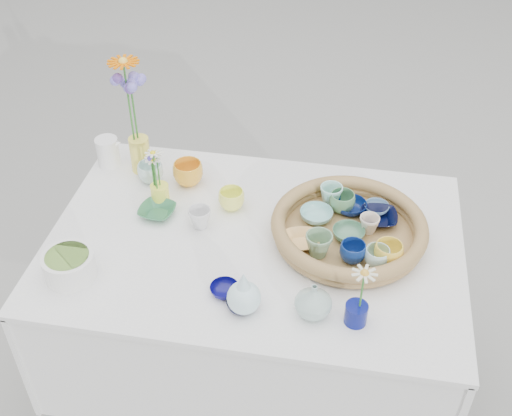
% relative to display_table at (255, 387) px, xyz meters
% --- Properties ---
extents(ground, '(80.00, 80.00, 0.00)m').
position_rel_display_table_xyz_m(ground, '(0.00, 0.00, 0.00)').
color(ground, '#999893').
extents(display_table, '(1.26, 0.86, 0.77)m').
position_rel_display_table_xyz_m(display_table, '(0.00, 0.00, 0.00)').
color(display_table, white).
rests_on(display_table, ground).
extents(wicker_tray, '(0.47, 0.47, 0.08)m').
position_rel_display_table_xyz_m(wicker_tray, '(0.28, 0.05, 0.80)').
color(wicker_tray, olive).
rests_on(wicker_tray, display_table).
extents(tray_ceramic_0, '(0.11, 0.11, 0.03)m').
position_rel_display_table_xyz_m(tray_ceramic_0, '(0.28, 0.16, 0.80)').
color(tray_ceramic_0, navy).
rests_on(tray_ceramic_0, wicker_tray).
extents(tray_ceramic_1, '(0.13, 0.13, 0.03)m').
position_rel_display_table_xyz_m(tray_ceramic_1, '(0.37, 0.13, 0.80)').
color(tray_ceramic_1, black).
rests_on(tray_ceramic_1, wicker_tray).
extents(tray_ceramic_2, '(0.10, 0.10, 0.07)m').
position_rel_display_table_xyz_m(tray_ceramic_2, '(0.40, -0.05, 0.82)').
color(tray_ceramic_2, yellow).
rests_on(tray_ceramic_2, wicker_tray).
extents(tray_ceramic_3, '(0.12, 0.12, 0.03)m').
position_rel_display_table_xyz_m(tray_ceramic_3, '(0.28, 0.03, 0.80)').
color(tray_ceramic_3, '#508262').
rests_on(tray_ceramic_3, wicker_tray).
extents(tray_ceramic_4, '(0.09, 0.09, 0.07)m').
position_rel_display_table_xyz_m(tray_ceramic_4, '(0.20, -0.05, 0.82)').
color(tray_ceramic_4, gray).
rests_on(tray_ceramic_4, wicker_tray).
extents(tray_ceramic_5, '(0.11, 0.11, 0.03)m').
position_rel_display_table_xyz_m(tray_ceramic_5, '(0.18, 0.10, 0.80)').
color(tray_ceramic_5, '#82C1BD').
rests_on(tray_ceramic_5, wicker_tray).
extents(tray_ceramic_6, '(0.08, 0.08, 0.07)m').
position_rel_display_table_xyz_m(tray_ceramic_6, '(0.21, 0.19, 0.82)').
color(tray_ceramic_6, '#A4E6DB').
rests_on(tray_ceramic_6, wicker_tray).
extents(tray_ceramic_7, '(0.08, 0.08, 0.06)m').
position_rel_display_table_xyz_m(tray_ceramic_7, '(0.34, 0.07, 0.81)').
color(tray_ceramic_7, beige).
rests_on(tray_ceramic_7, wicker_tray).
extents(tray_ceramic_8, '(0.10, 0.10, 0.02)m').
position_rel_display_table_xyz_m(tray_ceramic_8, '(0.36, 0.18, 0.80)').
color(tray_ceramic_8, '#6998C7').
rests_on(tray_ceramic_8, wicker_tray).
extents(tray_ceramic_9, '(0.09, 0.09, 0.06)m').
position_rel_display_table_xyz_m(tray_ceramic_9, '(0.30, -0.06, 0.81)').
color(tray_ceramic_9, navy).
rests_on(tray_ceramic_9, wicker_tray).
extents(tray_ceramic_10, '(0.13, 0.13, 0.03)m').
position_rel_display_table_xyz_m(tray_ceramic_10, '(0.15, -0.02, 0.80)').
color(tray_ceramic_10, '#F1B96A').
rests_on(tray_ceramic_10, wicker_tray).
extents(tray_ceramic_11, '(0.09, 0.09, 0.06)m').
position_rel_display_table_xyz_m(tray_ceramic_11, '(0.37, -0.07, 0.81)').
color(tray_ceramic_11, silver).
rests_on(tray_ceramic_11, wicker_tray).
extents(tray_ceramic_12, '(0.11, 0.11, 0.06)m').
position_rel_display_table_xyz_m(tray_ceramic_12, '(0.25, 0.16, 0.82)').
color(tray_ceramic_12, '#53895B').
rests_on(tray_ceramic_12, wicker_tray).
extents(loose_ceramic_0, '(0.13, 0.13, 0.08)m').
position_rel_display_table_xyz_m(loose_ceramic_0, '(-0.27, 0.24, 0.81)').
color(loose_ceramic_0, gold).
rests_on(loose_ceramic_0, display_table).
extents(loose_ceramic_1, '(0.09, 0.09, 0.07)m').
position_rel_display_table_xyz_m(loose_ceramic_1, '(-0.10, 0.14, 0.80)').
color(loose_ceramic_1, '#F8FF5F').
rests_on(loose_ceramic_1, display_table).
extents(loose_ceramic_2, '(0.13, 0.13, 0.03)m').
position_rel_display_table_xyz_m(loose_ceramic_2, '(-0.33, 0.06, 0.78)').
color(loose_ceramic_2, '#2F7048').
rests_on(loose_ceramic_2, display_table).
extents(loose_ceramic_3, '(0.09, 0.09, 0.07)m').
position_rel_display_table_xyz_m(loose_ceramic_3, '(-0.18, 0.03, 0.80)').
color(loose_ceramic_3, silver).
rests_on(loose_ceramic_3, display_table).
extents(loose_ceramic_4, '(0.10, 0.10, 0.03)m').
position_rel_display_table_xyz_m(loose_ceramic_4, '(-0.04, -0.24, 0.78)').
color(loose_ceramic_4, '#090758').
rests_on(loose_ceramic_4, display_table).
extents(loose_ceramic_5, '(0.10, 0.10, 0.07)m').
position_rel_display_table_xyz_m(loose_ceramic_5, '(-0.40, 0.23, 0.80)').
color(loose_ceramic_5, silver).
rests_on(loose_ceramic_5, display_table).
extents(loose_ceramic_6, '(0.10, 0.10, 0.03)m').
position_rel_display_table_xyz_m(loose_ceramic_6, '(0.01, -0.28, 0.78)').
color(loose_ceramic_6, black).
rests_on(loose_ceramic_6, display_table).
extents(fluted_bowl, '(0.19, 0.19, 0.08)m').
position_rel_display_table_xyz_m(fluted_bowl, '(-0.49, -0.25, 0.80)').
color(fluted_bowl, white).
rests_on(fluted_bowl, display_table).
extents(bud_vase_paleblue, '(0.09, 0.09, 0.14)m').
position_rel_display_table_xyz_m(bud_vase_paleblue, '(0.02, -0.29, 0.84)').
color(bud_vase_paleblue, '#C3EAF0').
rests_on(bud_vase_paleblue, display_table).
extents(bud_vase_seafoam, '(0.11, 0.11, 0.10)m').
position_rel_display_table_xyz_m(bud_vase_seafoam, '(0.21, -0.27, 0.82)').
color(bud_vase_seafoam, '#9AB7AE').
rests_on(bud_vase_seafoam, display_table).
extents(bud_vase_cobalt, '(0.07, 0.07, 0.06)m').
position_rel_display_table_xyz_m(bud_vase_cobalt, '(0.32, -0.28, 0.80)').
color(bud_vase_cobalt, '#080F61').
rests_on(bud_vase_cobalt, display_table).
extents(single_daisy, '(0.09, 0.09, 0.14)m').
position_rel_display_table_xyz_m(single_daisy, '(0.33, -0.28, 0.89)').
color(single_daisy, beige).
rests_on(single_daisy, bud_vase_cobalt).
extents(tall_vase_yellow, '(0.08, 0.08, 0.13)m').
position_rel_display_table_xyz_m(tall_vase_yellow, '(-0.45, 0.29, 0.83)').
color(tall_vase_yellow, '#F5E34F').
rests_on(tall_vase_yellow, display_table).
extents(gerbera, '(0.12, 0.12, 0.30)m').
position_rel_display_table_xyz_m(gerbera, '(-0.46, 0.28, 1.04)').
color(gerbera, '#E86900').
rests_on(gerbera, tall_vase_yellow).
extents(hydrangea, '(0.11, 0.11, 0.29)m').
position_rel_display_table_xyz_m(hydrangea, '(-0.45, 0.29, 1.00)').
color(hydrangea, '#5D3E99').
rests_on(hydrangea, tall_vase_yellow).
extents(white_pitcher, '(0.12, 0.10, 0.11)m').
position_rel_display_table_xyz_m(white_pitcher, '(-0.57, 0.30, 0.82)').
color(white_pitcher, white).
rests_on(white_pitcher, display_table).
extents(daisy_cup, '(0.06, 0.06, 0.06)m').
position_rel_display_table_xyz_m(daisy_cup, '(-0.34, 0.13, 0.80)').
color(daisy_cup, '#FEFF4A').
rests_on(daisy_cup, display_table).
extents(daisy_posy, '(0.08, 0.08, 0.15)m').
position_rel_display_table_xyz_m(daisy_posy, '(-0.34, 0.12, 0.90)').
color(daisy_posy, white).
rests_on(daisy_posy, daisy_cup).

